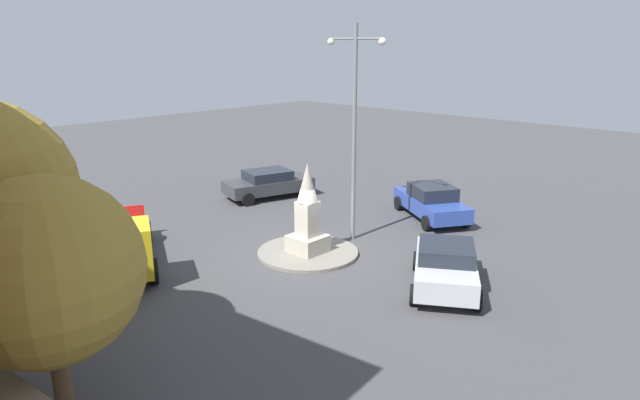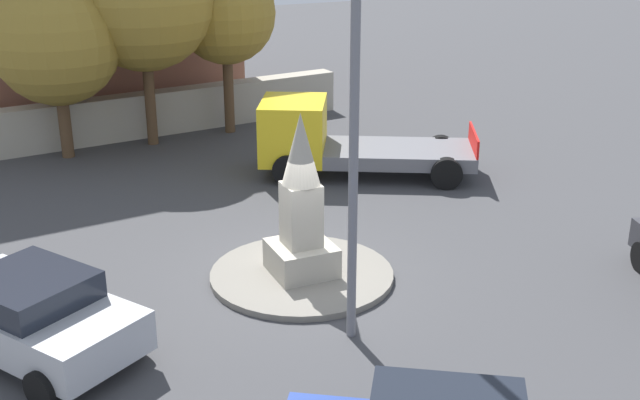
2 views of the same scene
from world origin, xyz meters
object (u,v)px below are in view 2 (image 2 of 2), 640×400
object	(u,v)px
truck_yellow_far_side	(334,140)
tree_far_corner	(226,14)
streetlamp	(355,60)
tree_near_wall	(55,41)
car_silver_passing	(31,314)
monument	(301,210)

from	to	relation	value
truck_yellow_far_side	tree_far_corner	size ratio (longest dim) A/B	1.14
streetlamp	tree_near_wall	bearing A→B (deg)	-76.35
truck_yellow_far_side	tree_far_corner	bearing A→B (deg)	-75.79
streetlamp	truck_yellow_far_side	bearing A→B (deg)	-113.07
car_silver_passing	tree_far_corner	xyz separation A→B (m)	(-7.28, -11.71, 3.02)
streetlamp	car_silver_passing	distance (m)	6.78
monument	truck_yellow_far_side	xyz separation A→B (m)	(-3.36, -5.65, -0.51)
streetlamp	monument	bearing A→B (deg)	-92.21
monument	streetlamp	distance (m)	4.20
streetlamp	car_silver_passing	bearing A→B (deg)	-17.37
truck_yellow_far_side	tree_near_wall	distance (m)	8.36
tree_near_wall	tree_far_corner	distance (m)	5.27
truck_yellow_far_side	tree_near_wall	bearing A→B (deg)	-35.16
monument	tree_near_wall	size ratio (longest dim) A/B	0.63
car_silver_passing	truck_yellow_far_side	distance (m)	10.78
car_silver_passing	monument	bearing A→B (deg)	-170.81
monument	streetlamp	xyz separation A→B (m)	(0.09, 2.46, 3.40)
monument	car_silver_passing	distance (m)	5.36
tree_near_wall	streetlamp	bearing A→B (deg)	103.65
monument	streetlamp	bearing A→B (deg)	87.79
streetlamp	car_silver_passing	world-z (taller)	streetlamp
monument	car_silver_passing	xyz separation A→B (m)	(5.24, 0.85, -0.71)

